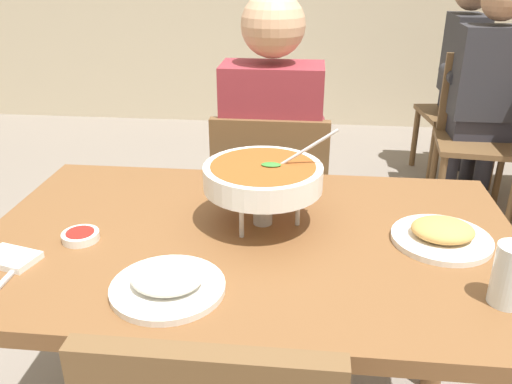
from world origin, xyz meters
The scene contains 14 objects.
dining_table_main centered at (0.00, 0.00, 0.66)m, with size 1.34×0.83×0.78m.
chair_diner_main centered at (0.00, 0.70, 0.51)m, with size 0.44×0.44×0.90m.
diner_main centered at (0.00, 0.73, 0.75)m, with size 0.40×0.45×1.31m.
curry_bowl centered at (0.03, 0.07, 0.91)m, with size 0.33×0.30×0.26m.
rice_plate centered at (-0.14, -0.26, 0.80)m, with size 0.24×0.24×0.06m.
appetizer_plate centered at (0.47, 0.02, 0.80)m, with size 0.24×0.24×0.06m.
sauce_dish centered at (-0.41, -0.07, 0.79)m, with size 0.09×0.09×0.02m.
napkin_folded centered at (-0.53, -0.18, 0.79)m, with size 0.12×0.08×0.02m, color white.
spoon_utensil centered at (-0.50, -0.23, 0.78)m, with size 0.01×0.17×0.01m, color silver.
drink_glass centered at (0.54, -0.22, 0.84)m, with size 0.07×0.07×0.13m.
chair_bg_left centered at (1.20, 2.42, 0.51)m, with size 0.49×0.49×0.90m.
chair_bg_middle centered at (1.09, 1.89, 0.51)m, with size 0.49×0.49×0.90m.
patron_bg_left centered at (1.14, 2.43, 0.75)m, with size 0.45×0.40×1.31m.
patron_bg_middle centered at (1.10, 1.91, 0.75)m, with size 0.40×0.45×1.31m.
Camera 1 is at (0.14, -1.16, 1.42)m, focal length 37.32 mm.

